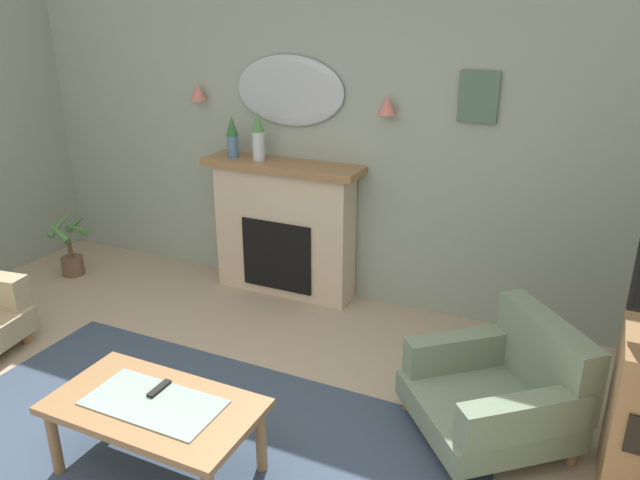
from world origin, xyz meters
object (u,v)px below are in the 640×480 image
(coffee_table, at_px, (155,412))
(armchair_by_coffee_table, at_px, (504,388))
(wall_mirror, at_px, (289,91))
(framed_picture, at_px, (478,97))
(fireplace, at_px, (284,230))
(mantel_vase_left, at_px, (232,136))
(wall_sconce_left, at_px, (198,92))
(wall_sconce_right, at_px, (387,105))
(mantel_vase_centre, at_px, (258,137))
(potted_plant_small_fern, at_px, (70,247))
(tv_remote, at_px, (159,389))

(coffee_table, height_order, armchair_by_coffee_table, armchair_by_coffee_table)
(wall_mirror, relative_size, framed_picture, 2.67)
(fireplace, xyz_separation_m, framed_picture, (1.50, 0.15, 1.18))
(mantel_vase_left, xyz_separation_m, wall_sconce_left, (-0.40, 0.12, 0.32))
(wall_mirror, xyz_separation_m, framed_picture, (1.50, 0.01, 0.04))
(wall_sconce_right, distance_m, armchair_by_coffee_table, 2.19)
(mantel_vase_centre, height_order, potted_plant_small_fern, mantel_vase_centre)
(wall_sconce_left, xyz_separation_m, armchair_by_coffee_table, (2.89, -1.24, -1.35))
(fireplace, xyz_separation_m, coffee_table, (0.45, -2.26, -0.19))
(armchair_by_coffee_table, bearing_deg, mantel_vase_centre, 153.39)
(fireplace, relative_size, mantel_vase_left, 3.96)
(framed_picture, bearing_deg, fireplace, -174.23)
(mantel_vase_centre, bearing_deg, wall_sconce_right, 6.52)
(coffee_table, relative_size, tv_remote, 6.88)
(coffee_table, height_order, potted_plant_small_fern, potted_plant_small_fern)
(wall_sconce_left, bearing_deg, wall_sconce_right, 0.00)
(coffee_table, bearing_deg, mantel_vase_centre, 106.31)
(armchair_by_coffee_table, bearing_deg, framed_picture, 112.63)
(fireplace, relative_size, tv_remote, 8.50)
(mantel_vase_left, height_order, armchair_by_coffee_table, mantel_vase_left)
(wall_sconce_left, height_order, armchair_by_coffee_table, wall_sconce_left)
(wall_sconce_left, distance_m, armchair_by_coffee_table, 3.43)
(wall_sconce_left, distance_m, coffee_table, 2.98)
(fireplace, xyz_separation_m, potted_plant_small_fern, (-1.96, -0.53, -0.30))
(armchair_by_coffee_table, bearing_deg, mantel_vase_left, 155.73)
(armchair_by_coffee_table, bearing_deg, wall_sconce_right, 133.81)
(wall_sconce_right, bearing_deg, mantel_vase_left, -174.73)
(potted_plant_small_fern, bearing_deg, coffee_table, -35.77)
(mantel_vase_centre, height_order, armchair_by_coffee_table, mantel_vase_centre)
(mantel_vase_left, distance_m, wall_sconce_left, 0.53)
(wall_sconce_left, relative_size, armchair_by_coffee_table, 0.12)
(tv_remote, xyz_separation_m, armchair_by_coffee_table, (1.63, 1.01, -0.15))
(mantel_vase_left, relative_size, framed_picture, 0.95)
(tv_remote, bearing_deg, wall_sconce_right, 78.96)
(wall_mirror, distance_m, wall_sconce_right, 0.85)
(wall_mirror, bearing_deg, armchair_by_coffee_table, -32.35)
(fireplace, distance_m, wall_sconce_right, 1.38)
(fireplace, distance_m, mantel_vase_left, 0.89)
(mantel_vase_left, height_order, mantel_vase_centre, mantel_vase_centre)
(coffee_table, xyz_separation_m, tv_remote, (-0.04, 0.10, 0.07))
(wall_sconce_right, bearing_deg, fireplace, -173.84)
(mantel_vase_centre, bearing_deg, mantel_vase_left, -180.00)
(mantel_vase_centre, distance_m, wall_mirror, 0.44)
(tv_remote, bearing_deg, fireplace, 100.76)
(fireplace, xyz_separation_m, wall_sconce_right, (0.85, 0.09, 1.09))
(fireplace, height_order, mantel_vase_left, mantel_vase_left)
(coffee_table, distance_m, tv_remote, 0.13)
(tv_remote, bearing_deg, mantel_vase_centre, 105.98)
(mantel_vase_left, relative_size, potted_plant_small_fern, 0.59)
(framed_picture, xyz_separation_m, potted_plant_small_fern, (-3.46, -0.68, -1.48))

